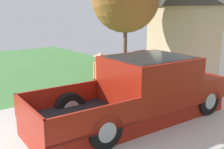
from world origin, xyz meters
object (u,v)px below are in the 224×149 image
at_px(handbag, 99,101).
at_px(person_with_hat, 101,75).
at_px(pickup_truck, 145,91).
at_px(wheeled_trash_bin, 143,62).

bearing_deg(handbag, person_with_hat, 121.11).
bearing_deg(person_with_hat, handbag, -102.28).
height_order(pickup_truck, wheeled_trash_bin, pickup_truck).
height_order(handbag, wheeled_trash_bin, wheeled_trash_bin).
xyz_separation_m(pickup_truck, person_with_hat, (-1.60, -0.30, 0.16)).
relative_size(pickup_truck, handbag, 13.26).
bearing_deg(pickup_truck, wheeled_trash_bin, 139.25).
xyz_separation_m(handbag, wheeled_trash_bin, (-2.20, 4.00, 0.45)).
bearing_deg(handbag, wheeled_trash_bin, 118.76).
distance_m(pickup_truck, wheeled_trash_bin, 5.14).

